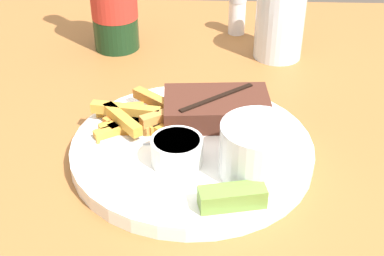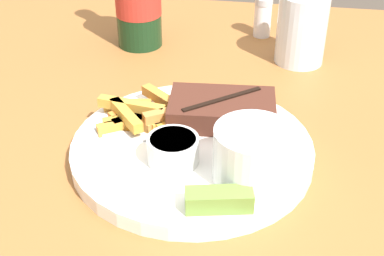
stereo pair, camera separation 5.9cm
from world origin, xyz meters
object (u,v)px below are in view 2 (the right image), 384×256
drinking_glass (302,29)px  salt_shaker (263,17)px  coleslaw_cup (253,152)px  fork_utensil (131,135)px  dinner_plate (192,149)px  pickle_spear (219,200)px  dipping_sauce_cup (173,149)px  steak_portion (222,110)px

drinking_glass → salt_shaker: drinking_glass is taller
coleslaw_cup → fork_utensil: size_ratio=0.59×
drinking_glass → salt_shaker: bearing=124.9°
dinner_plate → pickle_spear: pickle_spear is taller
fork_utensil → salt_shaker: size_ratio=2.06×
dipping_sauce_cup → drinking_glass: drinking_glass is taller
dinner_plate → fork_utensil: (-0.07, 0.00, 0.01)m
coleslaw_cup → pickle_spear: size_ratio=1.19×
dinner_plate → drinking_glass: drinking_glass is taller
steak_portion → drinking_glass: (0.09, 0.21, 0.02)m
dinner_plate → coleslaw_cup: bearing=-35.9°
dinner_plate → drinking_glass: bearing=65.8°
coleslaw_cup → salt_shaker: size_ratio=1.23×
dipping_sauce_cup → drinking_glass: 0.33m
pickle_spear → salt_shaker: salt_shaker is taller
pickle_spear → salt_shaker: size_ratio=1.03×
dinner_plate → salt_shaker: size_ratio=4.17×
coleslaw_cup → pickle_spear: bearing=-117.5°
steak_portion → salt_shaker: bearing=83.8°
steak_portion → salt_shaker: (0.03, 0.30, 0.00)m
dinner_plate → fork_utensil: bearing=178.9°
dinner_plate → fork_utensil: size_ratio=2.02×
pickle_spear → drinking_glass: bearing=78.2°
drinking_glass → salt_shaker: 0.11m
dipping_sauce_cup → pickle_spear: bearing=-49.3°
dinner_plate → salt_shaker: bearing=80.4°
salt_shaker → fork_utensil: bearing=-110.3°
steak_portion → coleslaw_cup: bearing=-67.8°
drinking_glass → coleslaw_cup: bearing=-99.0°
dinner_plate → steak_portion: 0.06m
dipping_sauce_cup → fork_utensil: dipping_sauce_cup is taller
dipping_sauce_cup → salt_shaker: 0.39m
drinking_glass → salt_shaker: size_ratio=1.59×
pickle_spear → drinking_glass: 0.38m
pickle_spear → steak_portion: bearing=95.7°
drinking_glass → dinner_plate: bearing=-114.2°
fork_utensil → steak_portion: bearing=29.2°
pickle_spear → drinking_glass: drinking_glass is taller
pickle_spear → dipping_sauce_cup: bearing=130.7°
pickle_spear → salt_shaker: (0.02, 0.45, 0.00)m
fork_utensil → salt_shaker: bearing=70.8°
dipping_sauce_cup → fork_utensil: size_ratio=0.41×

